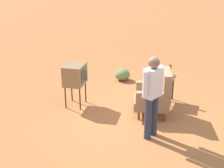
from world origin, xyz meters
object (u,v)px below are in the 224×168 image
Objects in this scene: side_table at (163,81)px; bottle_tall_amber at (170,70)px; tv_on_stand at (75,75)px; soda_can_blue at (153,75)px; bottle_short_clear at (165,76)px; person_standing at (152,93)px; flower_vase at (159,69)px; armchair at (156,95)px.

side_table is 2.18× the size of bottle_tall_amber.
tv_on_stand is 8.44× the size of soda_can_blue.
tv_on_stand reaches higher than bottle_short_clear.
flower_vase is at bearing -170.60° from person_standing.
side_table is at bearing -156.83° from bottle_short_clear.
soda_can_blue is at bearing -14.59° from flower_vase.
armchair reaches higher than bottle_short_clear.
bottle_tall_amber reaches higher than bottle_short_clear.
armchair is 0.71m from soda_can_blue.
bottle_short_clear is 0.38m from flower_vase.
flower_vase is at bearing -93.03° from bottle_tall_amber.
flower_vase is at bearing -133.49° from side_table.
armchair is 0.99m from flower_vase.
bottle_tall_amber is at bearing 128.97° from soda_can_blue.
person_standing reaches higher than armchair.
person_standing reaches higher than flower_vase.
soda_can_blue is (0.17, -0.22, 0.16)m from side_table.
armchair is 3.53× the size of bottle_tall_amber.
person_standing is (0.96, 0.15, 0.44)m from armchair.
flower_vase is (-0.31, -0.22, 0.05)m from bottle_short_clear.
armchair reaches higher than tv_on_stand.
side_table is 0.32m from soda_can_blue.
soda_can_blue is at bearing -51.03° from bottle_tall_amber.
side_table is at bearing 127.84° from soda_can_blue.
soda_can_blue is at bearing -52.16° from side_table.
bottle_short_clear is 0.75× the size of flower_vase.
soda_can_blue is 0.46× the size of flower_vase.
bottle_short_clear is (0.30, -0.06, -0.05)m from bottle_tall_amber.
armchair is 0.80m from side_table.
bottle_tall_amber is at bearing -178.79° from person_standing.
tv_on_stand is 3.89× the size of flower_vase.
flower_vase is (-1.12, 1.75, 0.02)m from tv_on_stand.
armchair is 0.67m from bottle_short_clear.
flower_vase reaches higher than soda_can_blue.
armchair is 4.00× the size of flower_vase.
person_standing is 1.59m from bottle_short_clear.
flower_vase is (-0.01, -0.27, -0.00)m from bottle_tall_amber.
armchair is 1.95m from tv_on_stand.
bottle_tall_amber is at bearing 173.39° from armchair.
person_standing is 1.88m from bottle_tall_amber.
armchair is at bearing 10.19° from flower_vase.
armchair reaches higher than side_table.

